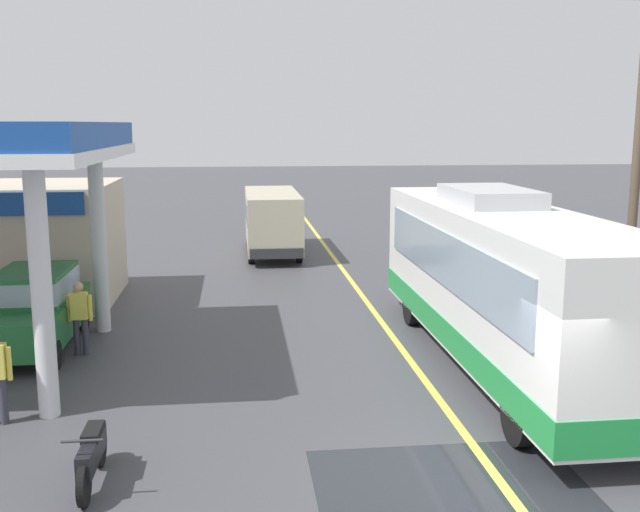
{
  "coord_description": "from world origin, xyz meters",
  "views": [
    {
      "loc": [
        -3.68,
        -9.01,
        5.06
      ],
      "look_at": [
        -1.5,
        10.0,
        1.6
      ],
      "focal_mm": 41.06,
      "sensor_mm": 36.0,
      "label": 1
    }
  ],
  "objects": [
    {
      "name": "ground",
      "position": [
        0.0,
        20.0,
        0.0
      ],
      "size": [
        120.0,
        120.0,
        0.0
      ],
      "primitive_type": "plane",
      "color": "#424247"
    },
    {
      "name": "lane_divider_stripe",
      "position": [
        0.0,
        15.0,
        0.0
      ],
      "size": [
        0.16,
        50.0,
        0.01
      ],
      "primitive_type": "cube",
      "color": "#D8CC4C",
      "rests_on": "ground"
    },
    {
      "name": "wet_puddle_patch",
      "position": [
        -0.74,
        -0.05,
        0.0
      ],
      "size": [
        3.89,
        3.48,
        0.01
      ],
      "primitive_type": "cube",
      "color": "#26282D",
      "rests_on": "ground"
    },
    {
      "name": "coach_bus_main",
      "position": [
        1.84,
        5.45,
        1.72
      ],
      "size": [
        2.6,
        11.04,
        3.69
      ],
      "color": "white",
      "rests_on": "ground"
    },
    {
      "name": "car_at_pump",
      "position": [
        -8.28,
        7.71,
        1.01
      ],
      "size": [
        1.7,
        4.2,
        1.82
      ],
      "color": "#1E602D",
      "rests_on": "ground"
    },
    {
      "name": "minibus_opposing_lane",
      "position": [
        -2.3,
        19.52,
        1.47
      ],
      "size": [
        2.04,
        6.13,
        2.44
      ],
      "color": "#BFB799",
      "rests_on": "ground"
    },
    {
      "name": "motorcycle_parked_forecourt",
      "position": [
        -5.8,
        1.0,
        0.44
      ],
      "size": [
        0.55,
        1.8,
        0.92
      ],
      "color": "black",
      "rests_on": "ground"
    },
    {
      "name": "pedestrian_near_pump",
      "position": [
        -7.17,
        7.12,
        0.93
      ],
      "size": [
        0.55,
        0.22,
        1.66
      ],
      "color": "#33333F",
      "rests_on": "ground"
    },
    {
      "name": "utility_pole_roadside",
      "position": [
        6.55,
        8.81,
        4.56
      ],
      "size": [
        1.8,
        0.24,
        8.74
      ],
      "color": "brown",
      "rests_on": "ground"
    }
  ]
}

